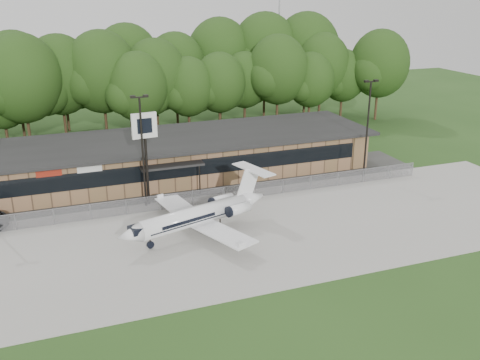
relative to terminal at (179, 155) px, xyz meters
name	(u,v)px	position (x,y,z in m)	size (l,w,h in m)	color
ground	(267,285)	(0.00, -23.94, -2.18)	(160.00, 160.00, 0.00)	#254719
apron	(228,236)	(0.00, -15.94, -2.14)	(64.00, 18.00, 0.08)	#9E9B93
parking_lot	(191,188)	(0.00, -4.44, -2.15)	(50.00, 9.00, 0.06)	#383835
terminal	(179,155)	(0.00, 0.00, 0.00)	(41.00, 11.65, 4.30)	#8E6647
fence	(203,197)	(0.00, -8.94, -1.40)	(46.00, 0.04, 1.52)	gray
treeline	(144,79)	(0.00, 18.06, 5.32)	(72.00, 12.00, 15.00)	#1F3E13
radio_mast	(279,31)	(22.00, 24.06, 10.32)	(0.20, 0.20, 25.00)	gray
light_pole_mid	(142,143)	(-5.00, -7.44, 3.80)	(1.55, 0.30, 10.23)	black
light_pole_right	(368,122)	(18.00, -7.44, 3.80)	(1.55, 0.30, 10.23)	black
business_jet	(200,215)	(-1.98, -14.78, -0.53)	(13.59, 12.19, 4.61)	white
pole_sign	(145,135)	(-4.67, -7.14, 4.41)	(2.27, 0.50, 8.61)	black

